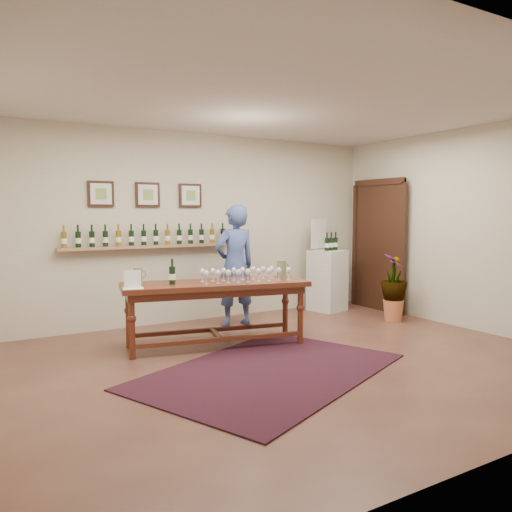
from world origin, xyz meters
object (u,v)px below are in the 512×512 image
display_pedestal (327,280)px  potted_plant (394,287)px  person (235,266)px  tasting_table (215,292)px

display_pedestal → potted_plant: (0.33, -1.16, 0.01)m
display_pedestal → person: bearing=-173.6°
potted_plant → person: bearing=156.3°
tasting_table → display_pedestal: 2.80m
tasting_table → person: (0.73, 0.87, 0.20)m
tasting_table → display_pedestal: size_ratio=2.32×
person → display_pedestal: bearing=-175.3°
potted_plant → person: size_ratio=0.50×
potted_plant → tasting_table: bearing=178.4°
tasting_table → display_pedestal: (2.58, 1.08, -0.17)m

